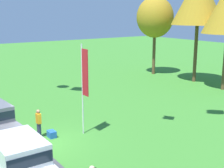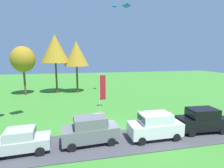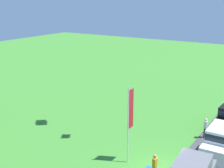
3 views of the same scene
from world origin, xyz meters
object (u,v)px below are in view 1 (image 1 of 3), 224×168
person_on_lawn (39,123)px  tree_right_of_center (155,17)px  car_suv_near_entrance (19,163)px  flag_banner (84,79)px  cooler_box (52,134)px

person_on_lawn → tree_right_of_center: (-10.79, 18.76, 5.75)m
car_suv_near_entrance → flag_banner: size_ratio=0.85×
flag_banner → cooler_box: (-0.76, -1.84, -3.25)m
tree_right_of_center → flag_banner: bearing=-53.8°
car_suv_near_entrance → cooler_box: car_suv_near_entrance is taller
car_suv_near_entrance → flag_banner: bearing=126.4°
person_on_lawn → flag_banner: bearing=64.7°
car_suv_near_entrance → person_on_lawn: car_suv_near_entrance is taller
cooler_box → flag_banner: bearing=67.6°
car_suv_near_entrance → cooler_box: size_ratio=8.23×
car_suv_near_entrance → cooler_box: (-4.62, 3.41, -1.10)m
tree_right_of_center → cooler_box: 22.28m
flag_banner → cooler_box: flag_banner is taller
flag_banner → person_on_lawn: bearing=-115.3°
cooler_box → tree_right_of_center: bearing=121.6°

